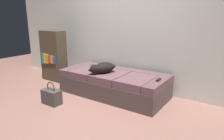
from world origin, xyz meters
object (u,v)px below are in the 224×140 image
object	(u,v)px
dog_dark	(102,68)
bookshelf	(54,56)
handbag	(52,97)
tv_remote	(159,80)
couch	(114,83)

from	to	relation	value
dog_dark	bookshelf	bearing A→B (deg)	173.28
dog_dark	handbag	bearing A→B (deg)	-122.23
dog_dark	bookshelf	xyz separation A→B (m)	(-1.48, 0.17, 0.03)
handbag	tv_remote	bearing A→B (deg)	31.95
tv_remote	handbag	bearing A→B (deg)	-150.85
couch	dog_dark	xyz separation A→B (m)	(-0.13, -0.16, 0.31)
couch	handbag	world-z (taller)	couch
handbag	bookshelf	size ratio (longest dim) A/B	0.34
dog_dark	handbag	xyz separation A→B (m)	(-0.48, -0.76, -0.39)
couch	handbag	xyz separation A→B (m)	(-0.60, -0.92, -0.09)
tv_remote	bookshelf	size ratio (longest dim) A/B	0.14
handbag	bookshelf	distance (m)	1.43
tv_remote	dog_dark	bearing A→B (deg)	-173.93
tv_remote	bookshelf	bearing A→B (deg)	176.71
bookshelf	couch	bearing A→B (deg)	-0.36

